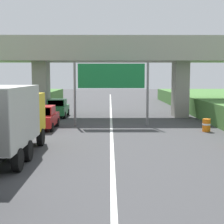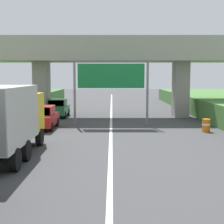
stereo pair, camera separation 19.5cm
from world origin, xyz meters
name	(u,v)px [view 2 (the right image)]	position (x,y,z in m)	size (l,w,h in m)	color
lane_centre_stripe	(112,127)	(0.00, 25.48, 0.00)	(0.20, 90.96, 0.01)	white
overpass_bridge	(113,58)	(0.00, 31.85, 5.59)	(40.00, 4.80, 7.46)	#9E998E
overhead_highway_sign	(112,80)	(0.00, 26.00, 3.62)	(5.88, 0.18, 4.96)	slate
truck_yellow	(7,118)	(-4.96, 15.61, 1.93)	(2.44, 7.30, 3.44)	black
car_red	(44,117)	(-5.03, 24.36, 0.86)	(1.86, 4.10, 1.72)	red
car_green	(59,108)	(-5.10, 31.56, 0.86)	(1.86, 4.10, 1.72)	#236B38
construction_barrel_3	(208,125)	(6.70, 23.13, 0.46)	(0.57, 0.57, 0.90)	orange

